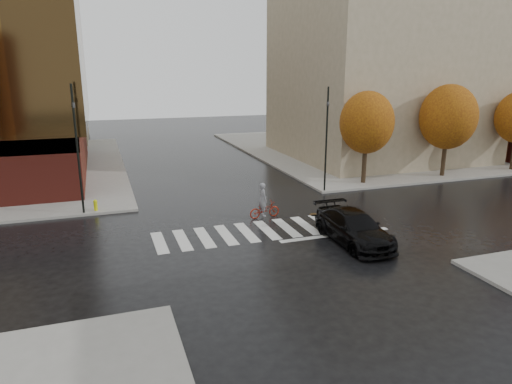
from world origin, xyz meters
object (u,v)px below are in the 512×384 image
(sedan, at_px, (354,227))
(traffic_light_ne, at_px, (327,133))
(fire_hydrant, at_px, (96,204))
(traffic_light_nw, at_px, (77,142))
(cyclist, at_px, (264,206))

(sedan, relative_size, traffic_light_ne, 0.76)
(sedan, distance_m, traffic_light_ne, 9.83)
(sedan, bearing_deg, fire_hydrant, 142.20)
(sedan, relative_size, traffic_light_nw, 0.72)
(cyclist, xyz_separation_m, traffic_light_ne, (5.75, 3.80, 3.31))
(sedan, xyz_separation_m, traffic_light_nw, (-12.30, 8.78, 3.47))
(cyclist, relative_size, fire_hydrant, 3.09)
(traffic_light_nw, xyz_separation_m, fire_hydrant, (0.66, 0.20, -3.71))
(traffic_light_nw, distance_m, traffic_light_ne, 15.30)
(cyclist, relative_size, traffic_light_nw, 0.28)
(traffic_light_ne, bearing_deg, traffic_light_nw, -2.78)
(traffic_light_ne, bearing_deg, fire_hydrant, -3.56)
(cyclist, distance_m, traffic_light_ne, 7.64)
(cyclist, bearing_deg, fire_hydrant, 60.93)
(traffic_light_nw, bearing_deg, sedan, 33.00)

